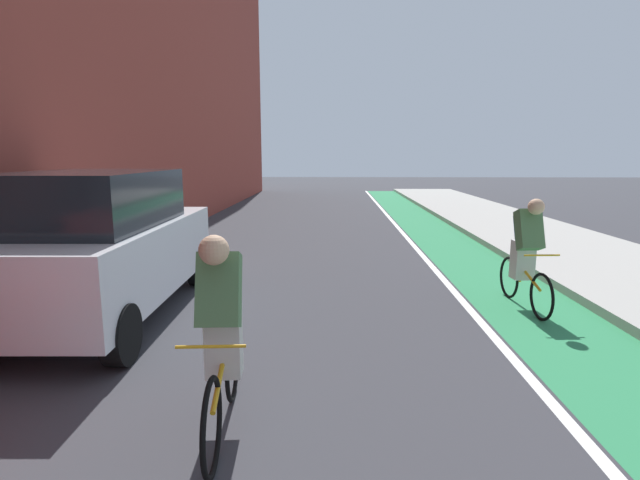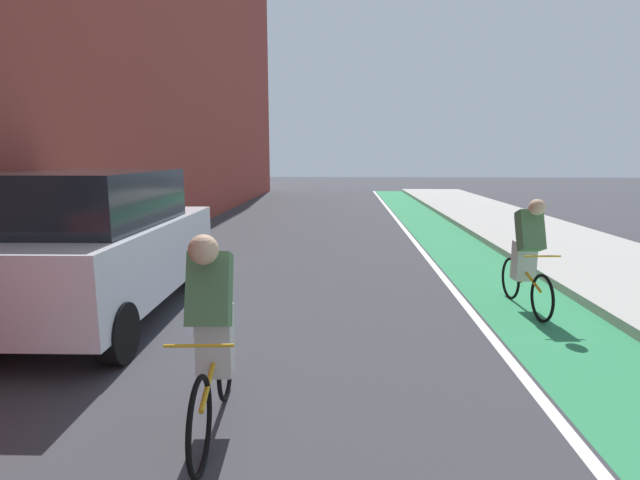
% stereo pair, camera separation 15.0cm
% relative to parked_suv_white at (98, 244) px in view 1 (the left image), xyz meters
% --- Properties ---
extents(ground_plane, '(79.18, 79.18, 0.00)m').
position_rel_parked_suv_white_xyz_m(ground_plane, '(2.88, 3.90, -1.02)').
color(ground_plane, '#38383D').
extents(bike_lane_paint, '(1.60, 35.99, 0.00)m').
position_rel_parked_suv_white_xyz_m(bike_lane_paint, '(6.01, 5.90, -1.02)').
color(bike_lane_paint, '#2D8451').
rests_on(bike_lane_paint, ground).
extents(lane_divider_stripe, '(0.12, 35.99, 0.00)m').
position_rel_parked_suv_white_xyz_m(lane_divider_stripe, '(5.11, 5.90, -1.02)').
color(lane_divider_stripe, white).
rests_on(lane_divider_stripe, ground).
extents(sidewalk_right, '(3.47, 35.99, 0.14)m').
position_rel_parked_suv_white_xyz_m(sidewalk_right, '(8.55, 5.90, -0.95)').
color(sidewalk_right, '#A8A59E').
rests_on(sidewalk_right, ground).
extents(parked_suv_white, '(2.10, 4.37, 1.98)m').
position_rel_parked_suv_white_xyz_m(parked_suv_white, '(0.00, 0.00, 0.00)').
color(parked_suv_white, silver).
rests_on(parked_suv_white, ground).
extents(cyclist_mid, '(0.48, 1.74, 1.62)m').
position_rel_parked_suv_white_xyz_m(cyclist_mid, '(2.29, -2.70, -0.17)').
color(cyclist_mid, black).
rests_on(cyclist_mid, ground).
extents(cyclist_trailing, '(0.48, 1.69, 1.60)m').
position_rel_parked_suv_white_xyz_m(cyclist_trailing, '(5.90, 0.58, -0.17)').
color(cyclist_trailing, black).
rests_on(cyclist_trailing, ground).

